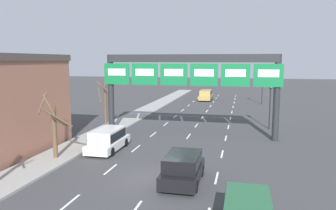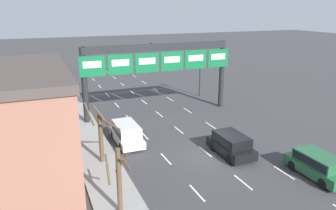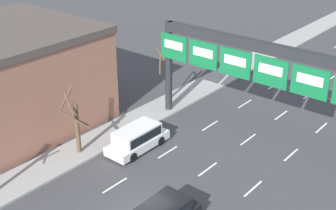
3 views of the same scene
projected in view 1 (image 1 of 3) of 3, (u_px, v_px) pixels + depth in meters
ground_plane at (157, 179)px, 18.77m from camera, size 220.00×220.00×0.00m
sidewalk_left at (34, 168)px, 20.54m from camera, size 2.80×110.00×0.15m
lane_dashes at (193, 130)px, 31.80m from camera, size 6.72×67.00×0.01m
sign_gantry at (189, 74)px, 28.64m from camera, size 15.69×0.70×7.29m
suv_black at (183, 167)px, 18.12m from camera, size 1.99×4.11×1.64m
suv_gold at (206, 95)px, 55.56m from camera, size 1.99×4.88×1.77m
suv_white at (108, 139)px, 24.62m from camera, size 1.88×4.65×1.66m
traffic_light_near_gantry at (263, 82)px, 50.09m from camera, size 0.30×0.35×4.86m
traffic_light_mid_block at (270, 94)px, 32.01m from camera, size 0.30×0.35×4.91m
tree_bare_closest at (105, 102)px, 31.98m from camera, size 1.64×1.04×4.66m
tree_bare_third at (54, 126)px, 22.06m from camera, size 2.40×2.06×4.41m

